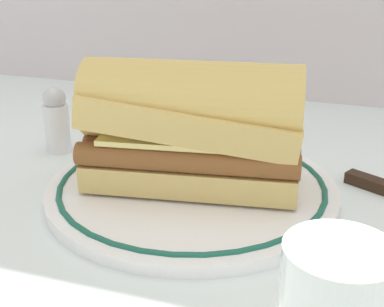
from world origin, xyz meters
TOP-DOWN VIEW (x-y plane):
  - ground_plane at (0.00, 0.00)m, footprint 1.50×1.50m
  - plate at (-0.02, 0.01)m, footprint 0.29×0.29m
  - sausage_sandwich at (-0.02, 0.01)m, footprint 0.22×0.12m
  - salt_shaker at (-0.21, 0.08)m, footprint 0.03×0.03m

SIDE VIEW (x-z plane):
  - ground_plane at x=0.00m, z-range 0.00..0.00m
  - plate at x=-0.02m, z-range 0.00..0.02m
  - salt_shaker at x=-0.21m, z-range 0.00..0.08m
  - sausage_sandwich at x=-0.02m, z-range 0.01..0.14m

